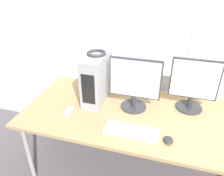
% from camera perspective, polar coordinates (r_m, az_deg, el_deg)
% --- Properties ---
extents(wall_back, '(8.00, 0.07, 2.70)m').
position_cam_1_polar(wall_back, '(2.16, 15.02, 15.72)').
color(wall_back, silver).
rests_on(wall_back, ground_plane).
extents(desk, '(2.28, 0.91, 0.72)m').
position_cam_1_polar(desk, '(1.90, 11.43, -8.30)').
color(desk, tan).
rests_on(desk, ground_plane).
extents(pc_tower, '(0.16, 0.45, 0.44)m').
position_cam_1_polar(pc_tower, '(1.97, -3.84, 2.66)').
color(pc_tower, '#9E9EA3').
rests_on(pc_tower, desk).
extents(headphones, '(0.17, 0.17, 0.03)m').
position_cam_1_polar(headphones, '(1.87, -4.08, 9.11)').
color(headphones, '#333338').
rests_on(headphones, pc_tower).
extents(monitor_main, '(0.44, 0.23, 0.46)m').
position_cam_1_polar(monitor_main, '(1.84, 5.96, 1.24)').
color(monitor_main, '#333338').
rests_on(monitor_main, desk).
extents(monitor_right_near, '(0.39, 0.23, 0.46)m').
position_cam_1_polar(monitor_right_near, '(1.94, 20.52, 0.85)').
color(monitor_right_near, '#333338').
rests_on(monitor_right_near, desk).
extents(keyboard, '(0.41, 0.15, 0.02)m').
position_cam_1_polar(keyboard, '(1.69, 4.98, -11.13)').
color(keyboard, silver).
rests_on(keyboard, desk).
extents(mouse, '(0.07, 0.08, 0.03)m').
position_cam_1_polar(mouse, '(1.65, 14.53, -13.03)').
color(mouse, '#2D2D2D').
rests_on(mouse, desk).
extents(cell_phone, '(0.07, 0.14, 0.01)m').
position_cam_1_polar(cell_phone, '(1.93, -11.12, -5.93)').
color(cell_phone, '#99999E').
rests_on(cell_phone, desk).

